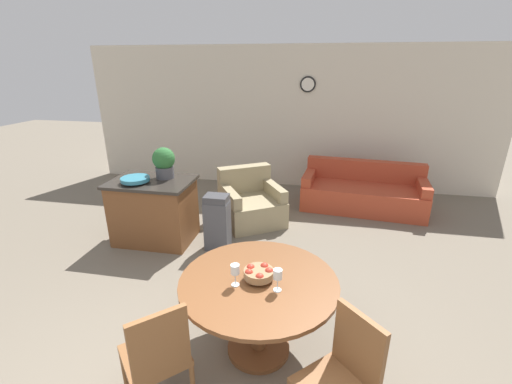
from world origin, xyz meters
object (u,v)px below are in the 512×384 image
at_px(dining_table, 259,296).
at_px(wine_glass_left, 235,270).
at_px(teal_bowl, 135,179).
at_px(trash_bin, 217,223).
at_px(dining_chair_near_left, 157,354).
at_px(kitchen_island, 154,211).
at_px(dining_chair_near_right, 343,374).
at_px(wine_glass_right, 278,275).
at_px(couch, 362,193).
at_px(potted_plant, 164,162).
at_px(fruit_bowl, 259,273).
at_px(armchair, 251,204).

distance_m(dining_table, wine_glass_left, 0.36).
xyz_separation_m(teal_bowl, trash_bin, (1.08, 0.05, -0.55)).
relative_size(dining_table, teal_bowl, 3.48).
height_order(dining_chair_near_left, kitchen_island, dining_chair_near_left).
relative_size(dining_chair_near_right, trash_bin, 1.19).
relative_size(wine_glass_right, couch, 0.09).
xyz_separation_m(wine_glass_left, couch, (1.35, 3.56, -0.58)).
bearing_deg(wine_glass_right, dining_chair_near_right, -44.18).
bearing_deg(potted_plant, dining_chair_near_left, -67.06).
relative_size(wine_glass_left, potted_plant, 0.44).
relative_size(fruit_bowl, trash_bin, 0.32).
xyz_separation_m(dining_table, teal_bowl, (-1.94, 1.59, 0.37)).
bearing_deg(dining_chair_near_right, couch, -50.80).
height_order(teal_bowl, potted_plant, potted_plant).
bearing_deg(armchair, dining_chair_near_right, -100.28).
distance_m(dining_chair_near_right, kitchen_island, 3.35).
xyz_separation_m(wine_glass_right, armchair, (-0.77, 2.69, -0.58)).
relative_size(dining_chair_near_left, potted_plant, 2.16).
relative_size(teal_bowl, couch, 0.18).
xyz_separation_m(couch, armchair, (-1.78, -0.87, 0.01)).
distance_m(wine_glass_right, trash_bin, 2.08).
bearing_deg(wine_glass_left, couch, 69.27).
height_order(dining_table, teal_bowl, teal_bowl).
relative_size(dining_table, armchair, 1.06).
xyz_separation_m(dining_chair_near_left, fruit_bowl, (0.58, 0.66, 0.29)).
height_order(wine_glass_left, wine_glass_right, same).
height_order(wine_glass_right, armchair, wine_glass_right).
xyz_separation_m(dining_chair_near_right, wine_glass_right, (-0.49, 0.48, 0.36)).
bearing_deg(fruit_bowl, kitchen_island, 136.25).
xyz_separation_m(kitchen_island, couch, (2.97, 1.74, -0.17)).
bearing_deg(potted_plant, dining_table, -48.48).
distance_m(dining_chair_near_right, trash_bin, 2.69).
bearing_deg(dining_chair_near_left, fruit_bowl, 5.01).
bearing_deg(fruit_bowl, wine_glass_right, -32.64).
bearing_deg(wine_glass_left, wine_glass_right, -0.49).
relative_size(fruit_bowl, wine_glass_right, 1.32).
bearing_deg(couch, potted_plant, -144.89).
height_order(kitchen_island, trash_bin, kitchen_island).
distance_m(fruit_bowl, teal_bowl, 2.51).
distance_m(dining_chair_near_left, armchair, 3.25).
distance_m(wine_glass_right, armchair, 2.86).
bearing_deg(dining_chair_near_right, kitchen_island, 3.40).
bearing_deg(trash_bin, couch, 41.62).
distance_m(dining_chair_near_right, potted_plant, 3.42).
xyz_separation_m(dining_table, dining_chair_near_left, (-0.58, -0.66, -0.06)).
xyz_separation_m(dining_table, kitchen_island, (-1.79, 1.71, -0.11)).
height_order(dining_table, fruit_bowl, fruit_bowl).
bearing_deg(dining_chair_near_left, dining_table, 4.96).
bearing_deg(wine_glass_left, teal_bowl, 136.37).
bearing_deg(potted_plant, dining_chair_near_right, -46.69).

